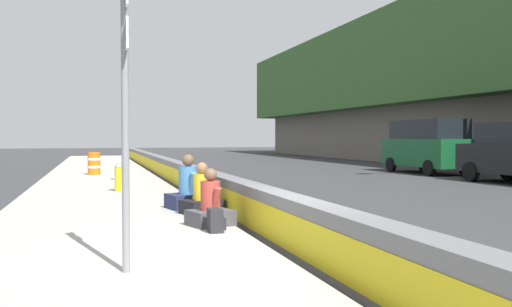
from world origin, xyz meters
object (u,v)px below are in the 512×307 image
at_px(parked_car_fourth, 427,145).
at_px(seated_person_foreground, 210,208).
at_px(route_sign_post, 125,98).
at_px(seated_person_middle, 202,198).
at_px(construction_barrel, 94,163).
at_px(seated_person_rear, 188,191).
at_px(fire_hydrant, 119,176).
at_px(backpack, 216,221).

bearing_deg(parked_car_fourth, seated_person_foreground, 133.43).
bearing_deg(route_sign_post, seated_person_middle, -21.76).
bearing_deg(construction_barrel, seated_person_rear, -170.22).
bearing_deg(seated_person_middle, fire_hydrant, 15.41).
height_order(fire_hydrant, parked_car_fourth, parked_car_fourth).
height_order(fire_hydrant, backpack, fire_hydrant).
xyz_separation_m(seated_person_foreground, seated_person_rear, (2.44, -0.00, 0.06)).
relative_size(fire_hydrant, construction_barrel, 0.93).
relative_size(seated_person_middle, construction_barrel, 1.14).
distance_m(fire_hydrant, backpack, 7.60).
height_order(route_sign_post, construction_barrel, route_sign_post).
bearing_deg(fire_hydrant, seated_person_middle, -164.59).
bearing_deg(route_sign_post, seated_person_foreground, -28.87).
height_order(seated_person_rear, parked_car_fourth, parked_car_fourth).
bearing_deg(route_sign_post, parked_car_fourth, -43.79).
xyz_separation_m(route_sign_post, parked_car_fourth, (15.48, -14.84, -0.86)).
height_order(seated_person_rear, backpack, seated_person_rear).
distance_m(seated_person_middle, parked_car_fourth, 17.10).
xyz_separation_m(seated_person_foreground, parked_car_fourth, (12.49, -13.19, 0.89)).
bearing_deg(route_sign_post, fire_hydrant, -1.90).
height_order(fire_hydrant, seated_person_middle, seated_person_middle).
bearing_deg(seated_person_middle, seated_person_rear, 7.94).
height_order(seated_person_rear, construction_barrel, seated_person_rear).
relative_size(fire_hydrant, backpack, 2.20).
xyz_separation_m(seated_person_foreground, seated_person_middle, (1.49, -0.14, 0.01)).
distance_m(construction_barrel, parked_car_fourth, 15.35).
distance_m(fire_hydrant, construction_barrel, 7.51).
distance_m(seated_person_foreground, seated_person_middle, 1.49).
relative_size(route_sign_post, seated_person_foreground, 3.46).
xyz_separation_m(fire_hydrant, seated_person_middle, (-5.31, -1.46, -0.11)).
height_order(seated_person_middle, parked_car_fourth, parked_car_fourth).
bearing_deg(fire_hydrant, seated_person_foreground, -168.96).
relative_size(route_sign_post, construction_barrel, 3.79).
distance_m(seated_person_foreground, construction_barrel, 14.41).
distance_m(seated_person_middle, backpack, 2.20).
height_order(route_sign_post, fire_hydrant, route_sign_post).
height_order(seated_person_foreground, construction_barrel, seated_person_foreground).
relative_size(seated_person_foreground, parked_car_fourth, 0.20).
distance_m(backpack, parked_car_fourth, 18.72).
height_order(fire_hydrant, seated_person_foreground, seated_person_foreground).
height_order(seated_person_foreground, seated_person_rear, seated_person_rear).
bearing_deg(seated_person_foreground, parked_car_fourth, -46.57).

